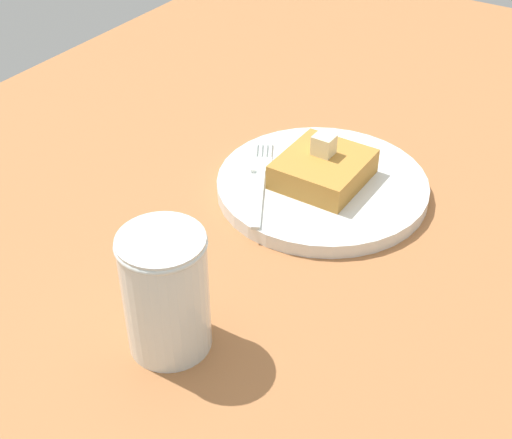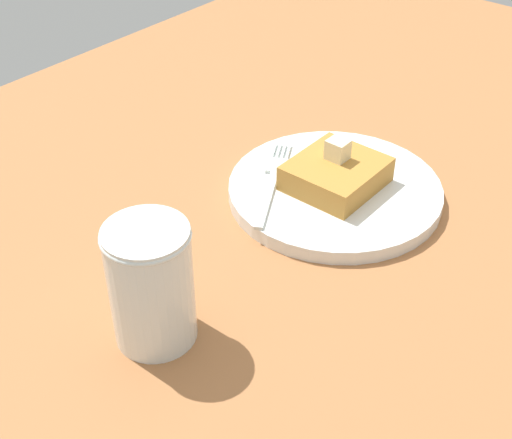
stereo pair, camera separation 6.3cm
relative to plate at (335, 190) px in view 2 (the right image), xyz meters
The scene contains 6 objects.
table_surface 11.39cm from the plate, 148.07° to the right, with size 118.72×118.72×1.88cm, color #A3673C.
plate is the anchor object (origin of this frame).
toast_slice_center 2.02cm from the plate, 26.57° to the left, with size 8.48×9.38×2.77cm, color #B57C31.
butter_pat_primary 4.56cm from the plate, 55.60° to the right, with size 2.15×1.93×2.15cm, color beige.
fork 6.67cm from the plate, 30.31° to the left, with size 9.16×14.62×0.36cm.
syrup_jar 26.48cm from the plate, 90.11° to the left, with size 7.10×7.10×11.00cm.
Camera 2 is at (-24.03, 59.01, 45.76)cm, focal length 50.00 mm.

